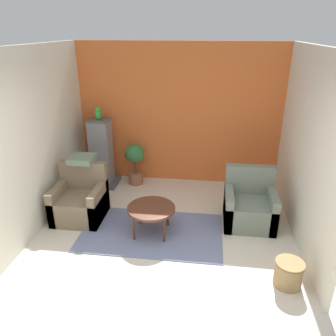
{
  "coord_description": "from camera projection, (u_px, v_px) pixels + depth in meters",
  "views": [
    {
      "loc": [
        0.59,
        -2.92,
        2.93
      ],
      "look_at": [
        0.0,
        1.65,
        0.95
      ],
      "focal_mm": 35.0,
      "sensor_mm": 36.0,
      "label": 1
    }
  ],
  "objects": [
    {
      "name": "wicker_basket",
      "position": [
        289.0,
        273.0,
        4.0
      ],
      "size": [
        0.35,
        0.35,
        0.33
      ],
      "color": "#A37F51",
      "rests_on": "ground_plane"
    },
    {
      "name": "wall_right",
      "position": [
        308.0,
        149.0,
        4.62
      ],
      "size": [
        0.06,
        3.3,
        2.72
      ],
      "color": "beige",
      "rests_on": "ground_plane"
    },
    {
      "name": "armchair_right",
      "position": [
        249.0,
        207.0,
        5.25
      ],
      "size": [
        0.79,
        0.75,
        0.89
      ],
      "color": "slate",
      "rests_on": "ground_plane"
    },
    {
      "name": "wall_back_accent",
      "position": [
        179.0,
        115.0,
        6.38
      ],
      "size": [
        4.04,
        0.06,
        2.72
      ],
      "color": "orange",
      "rests_on": "ground_plane"
    },
    {
      "name": "parrot",
      "position": [
        98.0,
        114.0,
        6.12
      ],
      "size": [
        0.12,
        0.21,
        0.25
      ],
      "color": "green",
      "rests_on": "birdcage"
    },
    {
      "name": "coffee_table",
      "position": [
        151.0,
        210.0,
        4.93
      ],
      "size": [
        0.73,
        0.73,
        0.45
      ],
      "color": "#512D1E",
      "rests_on": "ground_plane"
    },
    {
      "name": "area_rug",
      "position": [
        152.0,
        232.0,
        5.09
      ],
      "size": [
        2.17,
        1.29,
        0.01
      ],
      "color": "slate",
      "rests_on": "ground_plane"
    },
    {
      "name": "throw_pillow",
      "position": [
        82.0,
        159.0,
        5.38
      ],
      "size": [
        0.4,
        0.4,
        0.1
      ],
      "color": "slate",
      "rests_on": "armchair_left"
    },
    {
      "name": "armchair_left",
      "position": [
        80.0,
        202.0,
        5.4
      ],
      "size": [
        0.79,
        0.75,
        0.89
      ],
      "color": "#7A664C",
      "rests_on": "ground_plane"
    },
    {
      "name": "birdcage",
      "position": [
        102.0,
        155.0,
        6.45
      ],
      "size": [
        0.58,
        0.58,
        1.34
      ],
      "color": "#555559",
      "rests_on": "ground_plane"
    },
    {
      "name": "potted_plant",
      "position": [
        135.0,
        160.0,
        6.51
      ],
      "size": [
        0.4,
        0.36,
        0.83
      ],
      "color": "brown",
      "rests_on": "ground_plane"
    },
    {
      "name": "ground_plane",
      "position": [
        150.0,
        296.0,
        3.88
      ],
      "size": [
        20.0,
        20.0,
        0.0
      ],
      "primitive_type": "plane",
      "color": "beige",
      "rests_on": "ground"
    },
    {
      "name": "wall_left",
      "position": [
        41.0,
        137.0,
        5.09
      ],
      "size": [
        0.06,
        3.3,
        2.72
      ],
      "color": "beige",
      "rests_on": "ground_plane"
    }
  ]
}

